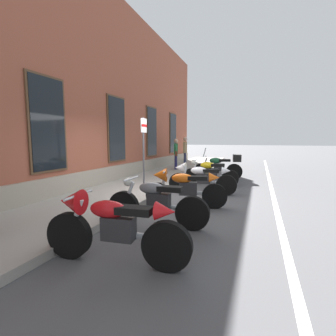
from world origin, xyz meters
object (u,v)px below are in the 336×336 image
object	(u,v)px
motorcycle_yellow_naked	(209,173)
pedestrian_striped_shirt	(176,152)
motorcycle_red_sport	(110,225)
parking_sign	(144,143)
motorcycle_grey_naked	(156,202)
motorcycle_green_touring	(220,166)
pedestrian_tan_coat	(185,150)
motorcycle_orange_sport	(183,186)
motorcycle_white_sport	(199,177)

from	to	relation	value
motorcycle_yellow_naked	pedestrian_striped_shirt	world-z (taller)	pedestrian_striped_shirt
motorcycle_red_sport	parking_sign	distance (m)	4.73
motorcycle_grey_naked	motorcycle_red_sport	bearing A→B (deg)	-179.82
motorcycle_green_touring	pedestrian_striped_shirt	bearing A→B (deg)	57.98
motorcycle_yellow_naked	parking_sign	xyz separation A→B (m)	(-1.88, 1.77, 1.13)
motorcycle_yellow_naked	parking_sign	distance (m)	2.82
motorcycle_yellow_naked	motorcycle_red_sport	bearing A→B (deg)	178.40
parking_sign	motorcycle_yellow_naked	bearing A→B (deg)	-43.25
pedestrian_tan_coat	parking_sign	world-z (taller)	parking_sign
motorcycle_red_sport	motorcycle_orange_sport	xyz separation A→B (m)	(3.05, -0.11, -0.01)
motorcycle_white_sport	motorcycle_grey_naked	bearing A→B (deg)	177.59
pedestrian_tan_coat	parking_sign	size ratio (longest dim) A/B	0.75
motorcycle_green_touring	motorcycle_red_sport	bearing A→B (deg)	177.61
pedestrian_striped_shirt	parking_sign	distance (m)	5.17
motorcycle_red_sport	pedestrian_tan_coat	size ratio (longest dim) A/B	1.25
pedestrian_tan_coat	motorcycle_yellow_naked	bearing A→B (deg)	-152.31
motorcycle_grey_naked	parking_sign	world-z (taller)	parking_sign
motorcycle_grey_naked	motorcycle_white_sport	xyz separation A→B (m)	(3.18, -0.13, 0.06)
motorcycle_grey_naked	motorcycle_yellow_naked	world-z (taller)	motorcycle_yellow_naked
motorcycle_orange_sport	parking_sign	bearing A→B (deg)	52.98
pedestrian_striped_shirt	parking_sign	bearing A→B (deg)	-172.98
motorcycle_grey_naked	motorcycle_orange_sport	size ratio (longest dim) A/B	1.05
motorcycle_green_touring	pedestrian_tan_coat	xyz separation A→B (m)	(2.47, 2.30, 0.54)
motorcycle_white_sport	motorcycle_yellow_naked	size ratio (longest dim) A/B	1.04
pedestrian_striped_shirt	motorcycle_orange_sport	bearing A→B (deg)	-159.95
motorcycle_orange_sport	pedestrian_striped_shirt	size ratio (longest dim) A/B	1.26
parking_sign	motorcycle_grey_naked	bearing A→B (deg)	-149.95
motorcycle_yellow_naked	pedestrian_striped_shirt	xyz separation A→B (m)	(3.22, 2.39, 0.56)
motorcycle_orange_sport	motorcycle_white_sport	world-z (taller)	motorcycle_orange_sport
motorcycle_yellow_naked	pedestrian_tan_coat	world-z (taller)	pedestrian_tan_coat
motorcycle_grey_naked	motorcycle_yellow_naked	xyz separation A→B (m)	(4.62, -0.18, -0.00)
motorcycle_red_sport	pedestrian_tan_coat	bearing A→B (deg)	10.85
motorcycle_red_sport	pedestrian_tan_coat	distance (m)	10.50
motorcycle_grey_naked	pedestrian_striped_shirt	size ratio (longest dim) A/B	1.32
motorcycle_green_touring	parking_sign	size ratio (longest dim) A/B	0.91
motorcycle_yellow_naked	pedestrian_striped_shirt	size ratio (longest dim) A/B	1.30
motorcycle_grey_naked	parking_sign	distance (m)	3.37
motorcycle_grey_naked	motorcycle_orange_sport	bearing A→B (deg)	-4.45
motorcycle_grey_naked	motorcycle_white_sport	bearing A→B (deg)	-2.41
motorcycle_white_sport	parking_sign	world-z (taller)	parking_sign
motorcycle_yellow_naked	motorcycle_green_touring	distance (m)	1.64
motorcycle_orange_sport	motorcycle_yellow_naked	size ratio (longest dim) A/B	0.97
motorcycle_red_sport	motorcycle_grey_naked	bearing A→B (deg)	0.18
motorcycle_green_touring	parking_sign	xyz separation A→B (m)	(-3.50, 1.92, 1.05)
motorcycle_red_sport	motorcycle_yellow_naked	distance (m)	6.21
motorcycle_white_sport	pedestrian_striped_shirt	bearing A→B (deg)	26.73
motorcycle_white_sport	motorcycle_green_touring	bearing A→B (deg)	-3.69
motorcycle_red_sport	pedestrian_striped_shirt	world-z (taller)	pedestrian_striped_shirt
motorcycle_yellow_naked	motorcycle_green_touring	bearing A→B (deg)	-5.39
motorcycle_white_sport	parking_sign	bearing A→B (deg)	104.08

